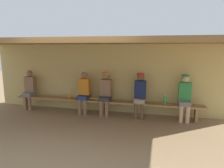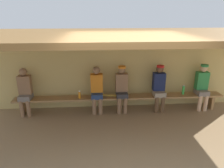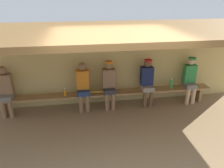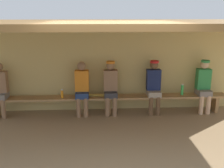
{
  "view_description": "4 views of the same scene",
  "coord_description": "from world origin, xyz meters",
  "px_view_note": "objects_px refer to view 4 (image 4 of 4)",
  "views": [
    {
      "loc": [
        1.69,
        -4.48,
        2.13
      ],
      "look_at": [
        0.35,
        1.18,
        1.06
      ],
      "focal_mm": 32.83,
      "sensor_mm": 36.0,
      "label": 1
    },
    {
      "loc": [
        -0.63,
        -3.93,
        2.78
      ],
      "look_at": [
        -0.27,
        1.07,
        1.01
      ],
      "focal_mm": 33.22,
      "sensor_mm": 36.0,
      "label": 2
    },
    {
      "loc": [
        -0.73,
        -3.97,
        3.06
      ],
      "look_at": [
        0.11,
        1.44,
        0.75
      ],
      "focal_mm": 35.44,
      "sensor_mm": 36.0,
      "label": 3
    },
    {
      "loc": [
        -0.3,
        -4.78,
        2.49
      ],
      "look_at": [
        0.06,
        1.11,
        0.9
      ],
      "focal_mm": 42.62,
      "sensor_mm": 36.0,
      "label": 4
    }
  ],
  "objects_px": {
    "water_bottle_clear": "(182,90)",
    "baseball_bat": "(97,95)",
    "bench": "(109,99)",
    "player_rightmost": "(82,86)",
    "player_leftmost": "(204,84)",
    "player_with_sunglasses": "(154,85)",
    "water_bottle_orange": "(62,94)",
    "player_in_red": "(111,85)",
    "player_in_blue": "(0,88)"
  },
  "relations": [
    {
      "from": "water_bottle_clear",
      "to": "baseball_bat",
      "type": "bearing_deg",
      "value": -179.33
    },
    {
      "from": "water_bottle_clear",
      "to": "water_bottle_orange",
      "type": "distance_m",
      "value": 3.02
    },
    {
      "from": "water_bottle_clear",
      "to": "bench",
      "type": "bearing_deg",
      "value": -179.23
    },
    {
      "from": "water_bottle_clear",
      "to": "baseball_bat",
      "type": "xyz_separation_m",
      "value": [
        -2.16,
        -0.03,
        -0.1
      ]
    },
    {
      "from": "player_leftmost",
      "to": "water_bottle_clear",
      "type": "xyz_separation_m",
      "value": [
        -0.54,
        0.02,
        -0.15
      ]
    },
    {
      "from": "bench",
      "to": "water_bottle_orange",
      "type": "xyz_separation_m",
      "value": [
        -1.15,
        -0.05,
        0.18
      ]
    },
    {
      "from": "bench",
      "to": "player_with_sunglasses",
      "type": "height_order",
      "value": "player_with_sunglasses"
    },
    {
      "from": "player_in_red",
      "to": "bench",
      "type": "bearing_deg",
      "value": -175.64
    },
    {
      "from": "player_rightmost",
      "to": "baseball_bat",
      "type": "height_order",
      "value": "player_rightmost"
    },
    {
      "from": "bench",
      "to": "player_leftmost",
      "type": "bearing_deg",
      "value": 0.08
    },
    {
      "from": "player_with_sunglasses",
      "to": "water_bottle_clear",
      "type": "height_order",
      "value": "player_with_sunglasses"
    },
    {
      "from": "water_bottle_orange",
      "to": "baseball_bat",
      "type": "height_order",
      "value": "water_bottle_orange"
    },
    {
      "from": "player_in_blue",
      "to": "water_bottle_orange",
      "type": "xyz_separation_m",
      "value": [
        1.49,
        -0.05,
        -0.17
      ]
    },
    {
      "from": "bench",
      "to": "water_bottle_orange",
      "type": "height_order",
      "value": "water_bottle_orange"
    },
    {
      "from": "bench",
      "to": "player_leftmost",
      "type": "relative_size",
      "value": 4.46
    },
    {
      "from": "player_with_sunglasses",
      "to": "player_leftmost",
      "type": "distance_m",
      "value": 1.28
    },
    {
      "from": "water_bottle_orange",
      "to": "baseball_bat",
      "type": "xyz_separation_m",
      "value": [
        0.86,
        0.05,
        -0.07
      ]
    },
    {
      "from": "bench",
      "to": "player_leftmost",
      "type": "distance_m",
      "value": 2.43
    },
    {
      "from": "player_leftmost",
      "to": "water_bottle_orange",
      "type": "xyz_separation_m",
      "value": [
        -3.56,
        -0.05,
        -0.18
      ]
    },
    {
      "from": "player_leftmost",
      "to": "baseball_bat",
      "type": "distance_m",
      "value": 2.71
    },
    {
      "from": "bench",
      "to": "player_with_sunglasses",
      "type": "bearing_deg",
      "value": 0.18
    },
    {
      "from": "player_leftmost",
      "to": "water_bottle_orange",
      "type": "height_order",
      "value": "player_leftmost"
    },
    {
      "from": "bench",
      "to": "player_rightmost",
      "type": "relative_size",
      "value": 4.49
    },
    {
      "from": "player_in_blue",
      "to": "baseball_bat",
      "type": "bearing_deg",
      "value": -0.07
    },
    {
      "from": "player_leftmost",
      "to": "baseball_bat",
      "type": "xyz_separation_m",
      "value": [
        -2.7,
        -0.0,
        -0.25
      ]
    },
    {
      "from": "bench",
      "to": "water_bottle_clear",
      "type": "relative_size",
      "value": 21.49
    },
    {
      "from": "player_rightmost",
      "to": "player_leftmost",
      "type": "bearing_deg",
      "value": 0.01
    },
    {
      "from": "player_in_red",
      "to": "water_bottle_clear",
      "type": "xyz_separation_m",
      "value": [
        1.82,
        0.02,
        -0.15
      ]
    },
    {
      "from": "bench",
      "to": "water_bottle_clear",
      "type": "xyz_separation_m",
      "value": [
        1.87,
        0.03,
        0.21
      ]
    },
    {
      "from": "player_leftmost",
      "to": "baseball_bat",
      "type": "relative_size",
      "value": 1.73
    },
    {
      "from": "water_bottle_clear",
      "to": "baseball_bat",
      "type": "height_order",
      "value": "water_bottle_clear"
    },
    {
      "from": "player_in_blue",
      "to": "water_bottle_orange",
      "type": "height_order",
      "value": "player_in_blue"
    },
    {
      "from": "player_rightmost",
      "to": "player_with_sunglasses",
      "type": "bearing_deg",
      "value": 0.02
    },
    {
      "from": "player_rightmost",
      "to": "water_bottle_orange",
      "type": "relative_size",
      "value": 6.14
    },
    {
      "from": "player_rightmost",
      "to": "player_in_blue",
      "type": "height_order",
      "value": "same"
    },
    {
      "from": "baseball_bat",
      "to": "player_in_red",
      "type": "bearing_deg",
      "value": 8.96
    },
    {
      "from": "player_with_sunglasses",
      "to": "player_rightmost",
      "type": "bearing_deg",
      "value": -179.98
    },
    {
      "from": "player_leftmost",
      "to": "water_bottle_clear",
      "type": "height_order",
      "value": "player_leftmost"
    },
    {
      "from": "player_with_sunglasses",
      "to": "baseball_bat",
      "type": "bearing_deg",
      "value": -179.86
    },
    {
      "from": "baseball_bat",
      "to": "player_leftmost",
      "type": "bearing_deg",
      "value": 8.43
    },
    {
      "from": "player_in_red",
      "to": "player_in_blue",
      "type": "bearing_deg",
      "value": -179.99
    },
    {
      "from": "player_with_sunglasses",
      "to": "baseball_bat",
      "type": "height_order",
      "value": "player_with_sunglasses"
    },
    {
      "from": "player_with_sunglasses",
      "to": "water_bottle_orange",
      "type": "distance_m",
      "value": 2.29
    },
    {
      "from": "baseball_bat",
      "to": "water_bottle_clear",
      "type": "bearing_deg",
      "value": 9.02
    },
    {
      "from": "player_with_sunglasses",
      "to": "player_in_red",
      "type": "bearing_deg",
      "value": 180.0
    },
    {
      "from": "player_in_blue",
      "to": "water_bottle_clear",
      "type": "xyz_separation_m",
      "value": [
        4.51,
        0.02,
        -0.14
      ]
    },
    {
      "from": "water_bottle_clear",
      "to": "player_in_blue",
      "type": "bearing_deg",
      "value": -179.72
    },
    {
      "from": "water_bottle_clear",
      "to": "water_bottle_orange",
      "type": "height_order",
      "value": "water_bottle_clear"
    },
    {
      "from": "player_with_sunglasses",
      "to": "water_bottle_orange",
      "type": "bearing_deg",
      "value": -178.69
    },
    {
      "from": "player_with_sunglasses",
      "to": "player_in_blue",
      "type": "bearing_deg",
      "value": -179.99
    }
  ]
}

